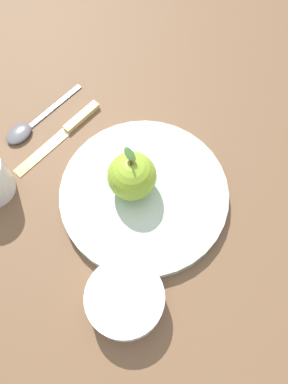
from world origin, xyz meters
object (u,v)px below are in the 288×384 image
Objects in this scene: apple at (132,176)px; dinner_plate at (144,194)px; knife at (66,131)px; spoon at (27,127)px; side_bowl at (125,299)px.

dinner_plate is at bearing -128.14° from apple.
dinner_plate is 1.69× the size of knife.
spoon is (0.15, 0.16, -0.05)m from apple.
apple is at bearing -132.38° from spoon.
spoon reaches higher than knife.
knife is (0.14, 0.11, -0.01)m from dinner_plate.
apple is at bearing 51.86° from dinner_plate.
dinner_plate reaches higher than spoon.
spoon is (0.02, 0.06, 0.00)m from knife.
knife is at bearing 11.12° from side_bowl.
side_bowl reaches higher than dinner_plate.
dinner_plate is 0.24m from spoon.
apple is at bearing -12.46° from side_bowl.
apple is 0.61× the size of spoon.
dinner_plate is at bearing -141.82° from knife.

